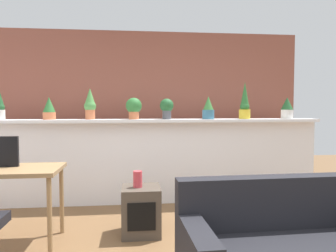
# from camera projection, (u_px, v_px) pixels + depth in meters

# --- Properties ---
(divider_wall) EXTENTS (4.73, 0.16, 1.13)m
(divider_wall) POSITION_uv_depth(u_px,v_px,m) (150.00, 162.00, 4.51)
(divider_wall) COLOR white
(divider_wall) RESTS_ON ground
(plant_shelf) EXTENTS (4.73, 0.34, 0.04)m
(plant_shelf) POSITION_uv_depth(u_px,v_px,m) (150.00, 121.00, 4.43)
(plant_shelf) COLOR white
(plant_shelf) RESTS_ON divider_wall
(brick_wall_behind) EXTENTS (4.73, 0.10, 2.50)m
(brick_wall_behind) POSITION_uv_depth(u_px,v_px,m) (148.00, 113.00, 5.06)
(brick_wall_behind) COLOR brown
(brick_wall_behind) RESTS_ON ground
(potted_plant_0) EXTENTS (0.12, 0.12, 0.37)m
(potted_plant_0) POSITION_uv_depth(u_px,v_px,m) (0.00, 107.00, 4.23)
(potted_plant_0) COLOR silver
(potted_plant_0) RESTS_ON plant_shelf
(potted_plant_1) EXTENTS (0.17, 0.17, 0.30)m
(potted_plant_1) POSITION_uv_depth(u_px,v_px,m) (49.00, 108.00, 4.31)
(potted_plant_1) COLOR #C66B42
(potted_plant_1) RESTS_ON plant_shelf
(potted_plant_2) EXTENTS (0.16, 0.16, 0.42)m
(potted_plant_2) POSITION_uv_depth(u_px,v_px,m) (90.00, 104.00, 4.36)
(potted_plant_2) COLOR #C66B42
(potted_plant_2) RESTS_ON plant_shelf
(potted_plant_3) EXTENTS (0.22, 0.22, 0.29)m
(potted_plant_3) POSITION_uv_depth(u_px,v_px,m) (134.00, 107.00, 4.41)
(potted_plant_3) COLOR #C66B42
(potted_plant_3) RESTS_ON plant_shelf
(potted_plant_4) EXTENTS (0.19, 0.19, 0.28)m
(potted_plant_4) POSITION_uv_depth(u_px,v_px,m) (167.00, 107.00, 4.44)
(potted_plant_4) COLOR #4C4C51
(potted_plant_4) RESTS_ON plant_shelf
(potted_plant_5) EXTENTS (0.17, 0.17, 0.32)m
(potted_plant_5) POSITION_uv_depth(u_px,v_px,m) (208.00, 109.00, 4.49)
(potted_plant_5) COLOR #386B84
(potted_plant_5) RESTS_ON plant_shelf
(potted_plant_6) EXTENTS (0.16, 0.16, 0.52)m
(potted_plant_6) POSITION_uv_depth(u_px,v_px,m) (245.00, 104.00, 4.56)
(potted_plant_6) COLOR gold
(potted_plant_6) RESTS_ON plant_shelf
(potted_plant_7) EXTENTS (0.17, 0.17, 0.31)m
(potted_plant_7) POSITION_uv_depth(u_px,v_px,m) (287.00, 108.00, 4.65)
(potted_plant_7) COLOR silver
(potted_plant_7) RESTS_ON plant_shelf
(desk) EXTENTS (1.10, 0.60, 0.75)m
(desk) POSITION_uv_depth(u_px,v_px,m) (2.00, 177.00, 3.10)
(desk) COLOR #99754C
(desk) RESTS_ON ground
(side_cube_shelf) EXTENTS (0.40, 0.41, 0.50)m
(side_cube_shelf) POSITION_uv_depth(u_px,v_px,m) (141.00, 211.00, 3.39)
(side_cube_shelf) COLOR #4C4238
(side_cube_shelf) RESTS_ON ground
(vase_on_shelf) EXTENTS (0.10, 0.10, 0.17)m
(vase_on_shelf) POSITION_uv_depth(u_px,v_px,m) (138.00, 179.00, 3.37)
(vase_on_shelf) COLOR #CC3D47
(vase_on_shelf) RESTS_ON side_cube_shelf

